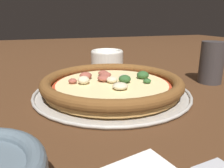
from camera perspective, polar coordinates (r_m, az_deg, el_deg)
ground_plane at (r=0.50m, az=0.00°, el=-2.52°), size 3.00×3.00×0.00m
pizza_tray at (r=0.50m, az=0.00°, el=-2.09°), size 0.35×0.35×0.01m
pizza at (r=0.50m, az=-0.01°, el=0.18°), size 0.32×0.32×0.04m
bowl_near at (r=0.78m, az=-1.30°, el=6.89°), size 0.11×0.11×0.06m
drinking_cup at (r=0.63m, az=24.85°, el=5.03°), size 0.06×0.06×0.11m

